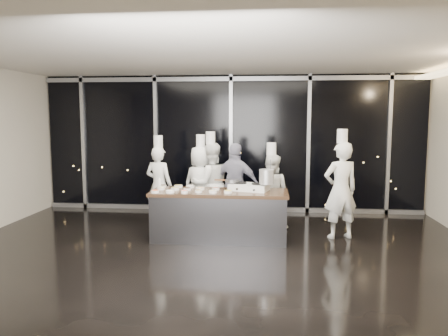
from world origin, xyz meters
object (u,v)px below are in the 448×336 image
Objects in this scene: chef_side at (341,189)px; demo_counter at (219,215)px; stock_pot at (267,177)px; chef_far_left at (159,184)px; guest at (236,185)px; chef_right at (271,191)px; stove at (249,187)px; frying_pan at (232,181)px; chef_left at (201,184)px; chef_center at (211,184)px.

demo_counter is at bearing -9.43° from chef_side.
chef_far_left is (-2.23, 1.07, -0.34)m from stock_pot.
chef_side is (1.97, -0.61, 0.06)m from guest.
chef_far_left is at bearing 142.03° from demo_counter.
stock_pot is at bearing 97.93° from chef_right.
stove is 2.95× the size of stock_pot.
frying_pan is 0.28× the size of guest.
stock_pot is at bearing 157.77° from chef_left.
demo_counter is 1.33× the size of chef_far_left.
chef_side is (3.59, -0.74, 0.08)m from chef_far_left.
stock_pot is at bearing 140.52° from guest.
chef_far_left is at bearing 154.45° from stock_pot.
chef_far_left reaches higher than chef_right.
demo_counter is at bearing 83.30° from chef_center.
stock_pot is 0.13× the size of chef_side.
chef_far_left is at bearing 12.40° from guest.
chef_right is (1.23, -0.20, -0.10)m from chef_center.
chef_center is (-0.30, 1.09, 0.41)m from demo_counter.
frying_pan is (0.21, 0.20, 0.61)m from demo_counter.
stove is 1.49m from chef_left.
demo_counter is at bearing 57.52° from chef_right.
chef_center reaches higher than stock_pot.
chef_center is at bearing 145.28° from stove.
chef_right is at bearing 43.84° from demo_counter.
chef_far_left is at bearing -29.89° from chef_side.
chef_far_left is 0.88m from chef_left.
frying_pan is 0.26× the size of chef_left.
chef_far_left is 0.99× the size of chef_left.
chef_far_left is (-1.92, 0.97, -0.13)m from stove.
stock_pot reaches higher than stove.
frying_pan is at bearing -14.08° from chef_side.
frying_pan is 1.85× the size of stock_pot.
frying_pan is at bearing -178.88° from stove.
stove is 0.35m from frying_pan.
chef_center is 1.12× the size of chef_right.
chef_side is (1.99, 0.14, -0.15)m from frying_pan.
chef_side reaches higher than chef_far_left.
chef_side reaches higher than chef_right.
chef_side is at bearing -178.92° from chef_left.
guest is at bearing -178.39° from chef_left.
chef_far_left is (-1.59, 0.89, -0.23)m from frying_pan.
stock_pot is 0.98m from chef_right.
demo_counter is 2.27m from chef_side.
demo_counter is 1.42× the size of chef_right.
stock_pot is at bearing -0.97° from frying_pan.
guest is at bearing -168.19° from chef_far_left.
stock_pot reaches higher than frying_pan.
frying_pan is 0.67m from stock_pot.
demo_counter is 1.20m from chef_center.
stock_pot is 1.81m from chef_left.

